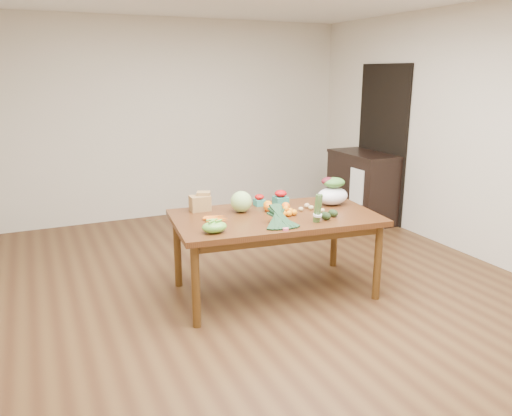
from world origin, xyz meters
name	(u,v)px	position (x,y,z in m)	size (l,w,h in m)	color
floor	(268,293)	(0.00, 0.00, 0.00)	(6.00, 6.00, 0.00)	#53371C
room_walls	(269,149)	(0.00, 0.00, 1.35)	(5.02, 6.02, 2.70)	beige
dining_table	(275,254)	(0.06, 0.00, 0.38)	(1.81, 1.01, 0.75)	#492811
doorway_dark	(382,144)	(2.48, 1.60, 1.05)	(0.02, 1.00, 2.10)	black
cabinet	(362,187)	(2.22, 1.64, 0.47)	(0.52, 1.02, 0.94)	black
dish_towel	(357,186)	(1.96, 1.40, 0.55)	(0.02, 0.28, 0.45)	white
paper_bag	(200,202)	(-0.50, 0.42, 0.84)	(0.24, 0.20, 0.17)	#A47A49
cabbage	(241,202)	(-0.17, 0.22, 0.85)	(0.20, 0.20, 0.20)	#A6C974
strawberry_basket_a	(259,201)	(0.08, 0.36, 0.79)	(0.09, 0.09, 0.09)	#B6100C
strawberry_basket_b	(281,199)	(0.28, 0.31, 0.81)	(0.12, 0.12, 0.11)	#BA0C13
orange_a	(268,207)	(0.06, 0.13, 0.79)	(0.09, 0.09, 0.09)	orange
orange_b	(268,205)	(0.09, 0.20, 0.79)	(0.08, 0.08, 0.08)	orange
orange_c	(286,206)	(0.22, 0.10, 0.79)	(0.08, 0.08, 0.08)	orange
mandarin_cluster	(286,210)	(0.15, -0.04, 0.79)	(0.18, 0.18, 0.09)	orange
carrots	(216,218)	(-0.47, 0.07, 0.76)	(0.22, 0.19, 0.03)	orange
snap_pea_bag	(214,227)	(-0.60, -0.25, 0.80)	(0.21, 0.15, 0.09)	#5CA437
kale_bunch	(281,218)	(-0.05, -0.34, 0.83)	(0.32, 0.40, 0.16)	black
asparagus_bundle	(318,208)	(0.29, -0.35, 0.88)	(0.08, 0.08, 0.25)	#557D39
potato_a	(301,209)	(0.34, 0.02, 0.77)	(0.05, 0.04, 0.04)	tan
potato_b	(318,211)	(0.44, -0.11, 0.77)	(0.05, 0.04, 0.04)	tan
potato_c	(311,208)	(0.45, 0.02, 0.77)	(0.05, 0.05, 0.04)	tan
potato_d	(307,206)	(0.45, 0.09, 0.77)	(0.06, 0.05, 0.05)	tan
potato_e	(322,210)	(0.49, -0.10, 0.77)	(0.05, 0.04, 0.04)	#D1B678
avocado_a	(326,216)	(0.40, -0.32, 0.79)	(0.07, 0.11, 0.07)	black
avocado_b	(333,213)	(0.51, -0.26, 0.78)	(0.07, 0.10, 0.07)	black
salad_bag	(333,193)	(0.73, 0.10, 0.87)	(0.31, 0.23, 0.24)	white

